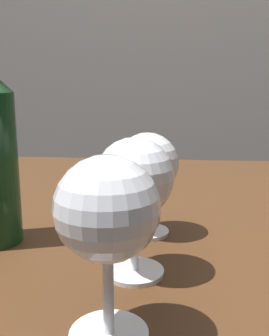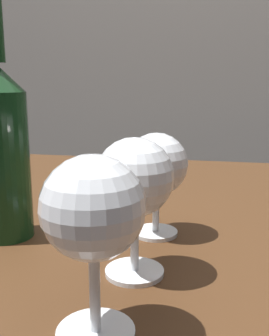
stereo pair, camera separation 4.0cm
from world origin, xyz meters
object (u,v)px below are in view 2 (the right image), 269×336
wine_glass_cabernet (93,212)px  wine_glass_port (134,182)px  wine_glass_amber (156,166)px  wine_bottle (1,146)px

wine_glass_cabernet → wine_glass_port: 0.11m
wine_glass_amber → wine_glass_port: bearing=-93.0°
wine_glass_amber → wine_bottle: (-0.19, -0.04, 0.03)m
wine_glass_cabernet → wine_bottle: 0.25m
wine_glass_port → wine_bottle: (-0.19, 0.07, 0.02)m
wine_glass_cabernet → wine_glass_amber: 0.23m
wine_glass_port → wine_glass_amber: size_ratio=1.07×
wine_glass_cabernet → wine_bottle: wine_bottle is taller
wine_glass_amber → wine_bottle: 0.20m
wine_glass_cabernet → wine_glass_port: wine_glass_cabernet is taller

